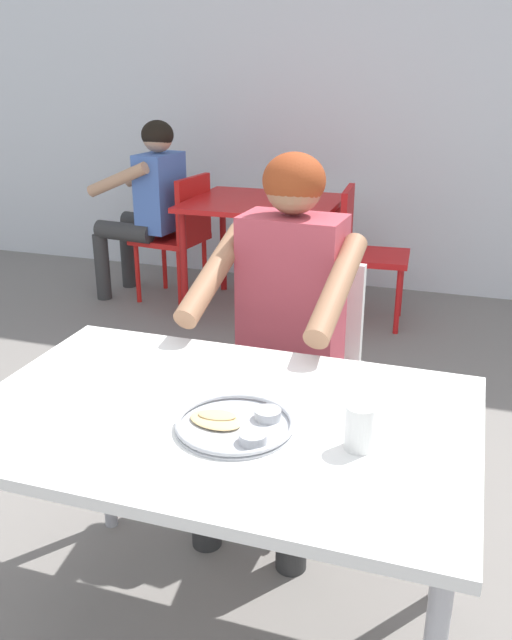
{
  "coord_description": "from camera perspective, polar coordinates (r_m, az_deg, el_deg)",
  "views": [
    {
      "loc": [
        0.46,
        -1.36,
        1.52
      ],
      "look_at": [
        -0.06,
        0.23,
        0.88
      ],
      "focal_mm": 37.43,
      "sensor_mm": 36.0,
      "label": 1
    }
  ],
  "objects": [
    {
      "name": "chair_foreground",
      "position": [
        2.49,
        3.83,
        -3.07
      ],
      "size": [
        0.45,
        0.43,
        0.85
      ],
      "color": "silver",
      "rests_on": "ground"
    },
    {
      "name": "table_background_red",
      "position": [
        4.2,
        0.61,
        9.01
      ],
      "size": [
        0.92,
        0.79,
        0.73
      ],
      "color": "red",
      "rests_on": "ground"
    },
    {
      "name": "patron_background",
      "position": [
        4.5,
        -9.18,
        10.49
      ],
      "size": [
        0.58,
        0.53,
        1.19
      ],
      "color": "#353535",
      "rests_on": "ground"
    },
    {
      "name": "thali_tray",
      "position": [
        1.57,
        -1.7,
        -8.86
      ],
      "size": [
        0.28,
        0.28,
        0.03
      ],
      "color": "#B7BABF",
      "rests_on": "table_foreground"
    },
    {
      "name": "table_foreground",
      "position": [
        1.68,
        -3.05,
        -9.95
      ],
      "size": [
        1.23,
        0.8,
        0.73
      ],
      "color": "white",
      "rests_on": "ground"
    },
    {
      "name": "chair_red_right",
      "position": [
        4.11,
        9.16,
        6.21
      ],
      "size": [
        0.42,
        0.41,
        0.83
      ],
      "color": "red",
      "rests_on": "ground"
    },
    {
      "name": "back_wall",
      "position": [
        4.74,
        13.64,
        22.75
      ],
      "size": [
        12.0,
        0.12,
        3.4
      ],
      "primitive_type": "cube",
      "color": "silver",
      "rests_on": "ground"
    },
    {
      "name": "drinking_cup",
      "position": [
        1.49,
        8.9,
        -8.92
      ],
      "size": [
        0.07,
        0.07,
        0.1
      ],
      "color": "white",
      "rests_on": "table_foreground"
    },
    {
      "name": "chair_red_left",
      "position": [
        4.48,
        -6.51,
        7.64
      ],
      "size": [
        0.46,
        0.46,
        0.85
      ],
      "color": "red",
      "rests_on": "ground"
    },
    {
      "name": "diner_foreground",
      "position": [
        2.21,
        2.31,
        0.69
      ],
      "size": [
        0.51,
        0.57,
        1.26
      ],
      "color": "#2E2E2E",
      "rests_on": "ground"
    }
  ]
}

